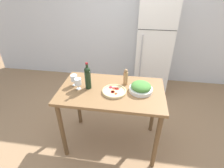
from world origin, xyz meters
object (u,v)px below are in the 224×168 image
Objects in this scene: wine_bottle at (88,77)px; homemade_pizza at (114,91)px; wine_glass_far at (74,78)px; salad_bowl at (141,88)px; wine_glass_near at (78,82)px; refrigerator at (153,47)px; pepper_mill at (126,77)px.

homemade_pizza is (0.33, -0.05, -0.14)m from wine_bottle.
wine_glass_far is 0.51× the size of salad_bowl.
wine_glass_near is at bearing -161.23° from wine_bottle.
refrigerator is at bearing 82.05° from salad_bowl.
refrigerator is 1.50m from pepper_mill.
salad_bowl is (-0.22, -1.57, 0.04)m from refrigerator.
wine_bottle is 0.65m from salad_bowl.
homemade_pizza is (0.52, -0.09, -0.08)m from wine_glass_far.
salad_bowl is (0.76, 0.06, -0.04)m from wine_glass_near.
homemade_pizza is (-0.31, -0.07, -0.04)m from salad_bowl.
salad_bowl is 0.96× the size of homemade_pizza.
homemade_pizza is at bearing -9.37° from wine_glass_far.
wine_glass_near is at bearing 178.73° from homemade_pizza.
wine_glass_near is 0.66× the size of pepper_mill.
wine_glass_far is at bearing 169.26° from wine_bottle.
salad_bowl is 0.32m from homemade_pizza.
wine_bottle reaches higher than wine_glass_far.
wine_bottle is at bearing 171.44° from homemade_pizza.
wine_bottle reaches higher than pepper_mill.
wine_bottle is 2.39× the size of wine_glass_far.
refrigerator is at bearing 55.91° from wine_glass_far.
wine_glass_far reaches higher than salad_bowl.
wine_glass_far is at bearing -124.09° from refrigerator.
pepper_mill is (0.63, 0.12, 0.00)m from wine_glass_far.
wine_bottle is 1.17× the size of homemade_pizza.
wine_bottle is 2.39× the size of wine_glass_near.
wine_glass_far is at bearing -169.47° from pepper_mill.
salad_bowl is (0.64, 0.02, -0.10)m from wine_bottle.
pepper_mill reaches higher than homemade_pizza.
pepper_mill is at bearing -106.18° from refrigerator.
wine_glass_far is 0.53m from homemade_pizza.
refrigerator reaches higher than wine_bottle.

